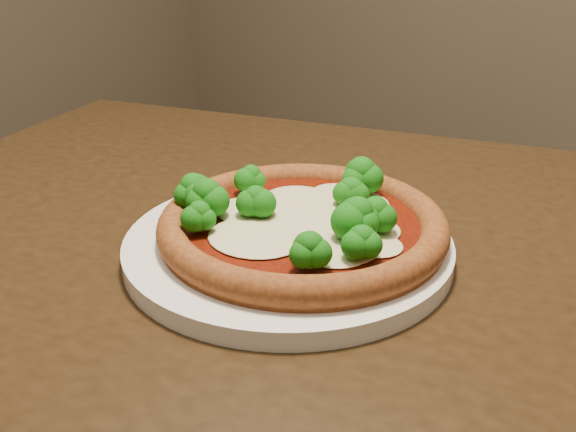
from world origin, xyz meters
The scene contains 3 objects.
dining_table centered at (0.16, -0.01, 0.64)m, with size 1.24×1.08×0.75m.
plate centered at (0.16, -0.02, 0.76)m, with size 0.31×0.31×0.02m, color white.
pizza centered at (0.17, -0.01, 0.78)m, with size 0.27×0.27×0.06m.
Camera 1 is at (0.49, -0.45, 1.04)m, focal length 40.00 mm.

